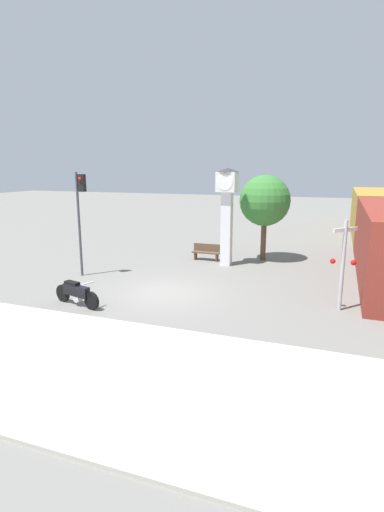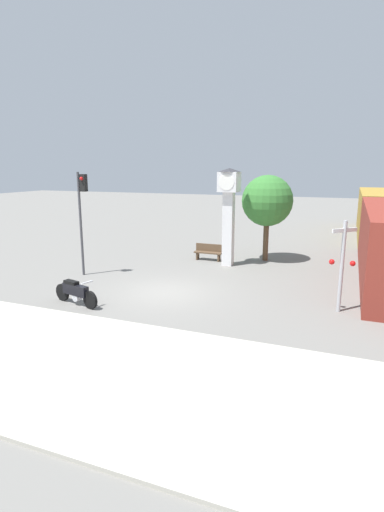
# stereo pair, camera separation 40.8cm
# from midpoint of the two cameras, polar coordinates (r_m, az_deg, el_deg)

# --- Properties ---
(ground_plane) EXTENTS (120.00, 120.00, 0.00)m
(ground_plane) POSITION_cam_midpoint_polar(r_m,az_deg,el_deg) (16.95, -3.20, -5.21)
(ground_plane) COLOR slate
(sidewalk_strip) EXTENTS (36.00, 6.00, 0.10)m
(sidewalk_strip) POSITION_cam_midpoint_polar(r_m,az_deg,el_deg) (11.68, -17.40, -14.00)
(sidewalk_strip) COLOR #BCB7A8
(sidewalk_strip) RESTS_ON ground_plane
(motorcycle) EXTENTS (2.28, 0.76, 1.03)m
(motorcycle) POSITION_cam_midpoint_polar(r_m,az_deg,el_deg) (15.90, -15.59, -5.00)
(motorcycle) COLOR black
(motorcycle) RESTS_ON ground_plane
(clock_tower) EXTENTS (1.22, 1.22, 5.14)m
(clock_tower) POSITION_cam_midpoint_polar(r_m,az_deg,el_deg) (21.15, 5.84, 7.66)
(clock_tower) COLOR white
(clock_tower) RESTS_ON ground_plane
(freight_train) EXTENTS (2.80, 26.02, 3.40)m
(freight_train) POSITION_cam_midpoint_polar(r_m,az_deg,el_deg) (27.60, 26.17, 4.04)
(freight_train) COLOR maroon
(freight_train) RESTS_ON ground_plane
(traffic_light) EXTENTS (0.50, 0.35, 4.96)m
(traffic_light) POSITION_cam_midpoint_polar(r_m,az_deg,el_deg) (19.66, -14.87, 6.90)
(traffic_light) COLOR #47474C
(traffic_light) RESTS_ON ground_plane
(railroad_crossing_signal) EXTENTS (0.90, 0.82, 3.35)m
(railroad_crossing_signal) POSITION_cam_midpoint_polar(r_m,az_deg,el_deg) (15.29, 21.37, -0.87)
(railroad_crossing_signal) COLOR #B7B7BC
(railroad_crossing_signal) RESTS_ON ground_plane
(street_tree) EXTENTS (2.81, 2.81, 4.78)m
(street_tree) POSITION_cam_midpoint_polar(r_m,az_deg,el_deg) (22.61, 11.23, 7.70)
(street_tree) COLOR brown
(street_tree) RESTS_ON ground_plane
(bench) EXTENTS (1.60, 0.44, 0.92)m
(bench) POSITION_cam_midpoint_polar(r_m,az_deg,el_deg) (22.67, 2.90, 0.62)
(bench) COLOR brown
(bench) RESTS_ON ground_plane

